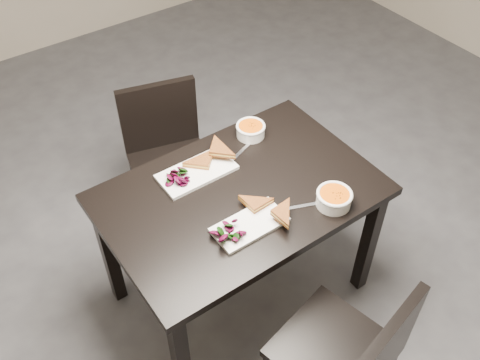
{
  "coord_description": "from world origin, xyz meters",
  "views": [
    {
      "loc": [
        -1.42,
        -1.81,
        2.45
      ],
      "look_at": [
        -0.46,
        -0.47,
        0.82
      ],
      "focal_mm": 40.49,
      "sensor_mm": 36.0,
      "label": 1
    }
  ],
  "objects_px": {
    "table": "(240,207)",
    "soup_bowl_near": "(334,198)",
    "chair_far": "(167,151)",
    "plate_far": "(197,172)",
    "chair_near": "(351,355)",
    "soup_bowl_far": "(251,130)",
    "plate_near": "(250,225)"
  },
  "relations": [
    {
      "from": "soup_bowl_near",
      "to": "chair_far",
      "type": "bearing_deg",
      "value": 106.07
    },
    {
      "from": "chair_far",
      "to": "plate_far",
      "type": "bearing_deg",
      "value": -85.67
    },
    {
      "from": "chair_far",
      "to": "plate_far",
      "type": "distance_m",
      "value": 0.56
    },
    {
      "from": "table",
      "to": "chair_far",
      "type": "bearing_deg",
      "value": 90.12
    },
    {
      "from": "plate_far",
      "to": "table",
      "type": "bearing_deg",
      "value": -65.31
    },
    {
      "from": "chair_near",
      "to": "plate_far",
      "type": "distance_m",
      "value": 1.01
    },
    {
      "from": "chair_near",
      "to": "soup_bowl_near",
      "type": "xyz_separation_m",
      "value": [
        0.29,
        0.47,
        0.3
      ]
    },
    {
      "from": "table",
      "to": "soup_bowl_far",
      "type": "height_order",
      "value": "soup_bowl_far"
    },
    {
      "from": "table",
      "to": "soup_bowl_near",
      "type": "relative_size",
      "value": 7.73
    },
    {
      "from": "chair_far",
      "to": "plate_near",
      "type": "distance_m",
      "value": 0.92
    },
    {
      "from": "table",
      "to": "chair_far",
      "type": "distance_m",
      "value": 0.71
    },
    {
      "from": "soup_bowl_near",
      "to": "soup_bowl_far",
      "type": "relative_size",
      "value": 1.08
    },
    {
      "from": "chair_near",
      "to": "plate_far",
      "type": "xyz_separation_m",
      "value": [
        -0.08,
        0.97,
        0.27
      ]
    },
    {
      "from": "chair_near",
      "to": "soup_bowl_far",
      "type": "xyz_separation_m",
      "value": [
        0.28,
        1.05,
        0.3
      ]
    },
    {
      "from": "table",
      "to": "chair_far",
      "type": "xyz_separation_m",
      "value": [
        -0.0,
        0.69,
        -0.17
      ]
    },
    {
      "from": "plate_far",
      "to": "chair_far",
      "type": "bearing_deg",
      "value": 79.16
    },
    {
      "from": "plate_far",
      "to": "soup_bowl_far",
      "type": "relative_size",
      "value": 2.43
    },
    {
      "from": "soup_bowl_near",
      "to": "plate_far",
      "type": "xyz_separation_m",
      "value": [
        -0.38,
        0.5,
        -0.03
      ]
    },
    {
      "from": "soup_bowl_near",
      "to": "table",
      "type": "bearing_deg",
      "value": 133.87
    },
    {
      "from": "soup_bowl_near",
      "to": "plate_far",
      "type": "bearing_deg",
      "value": 127.04
    },
    {
      "from": "chair_far",
      "to": "soup_bowl_near",
      "type": "distance_m",
      "value": 1.07
    },
    {
      "from": "plate_near",
      "to": "chair_near",
      "type": "bearing_deg",
      "value": -83.09
    },
    {
      "from": "table",
      "to": "chair_near",
      "type": "relative_size",
      "value": 1.41
    },
    {
      "from": "soup_bowl_far",
      "to": "plate_near",
      "type": "bearing_deg",
      "value": -126.49
    },
    {
      "from": "plate_near",
      "to": "soup_bowl_near",
      "type": "height_order",
      "value": "soup_bowl_near"
    },
    {
      "from": "chair_far",
      "to": "soup_bowl_near",
      "type": "relative_size",
      "value": 5.47
    },
    {
      "from": "plate_far",
      "to": "plate_near",
      "type": "bearing_deg",
      "value": -88.35
    },
    {
      "from": "chair_near",
      "to": "plate_near",
      "type": "bearing_deg",
      "value": 84.24
    },
    {
      "from": "table",
      "to": "plate_near",
      "type": "distance_m",
      "value": 0.23
    },
    {
      "from": "table",
      "to": "chair_near",
      "type": "distance_m",
      "value": 0.78
    },
    {
      "from": "table",
      "to": "plate_far",
      "type": "height_order",
      "value": "plate_far"
    },
    {
      "from": "chair_far",
      "to": "soup_bowl_far",
      "type": "xyz_separation_m",
      "value": [
        0.26,
        -0.41,
        0.3
      ]
    }
  ]
}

